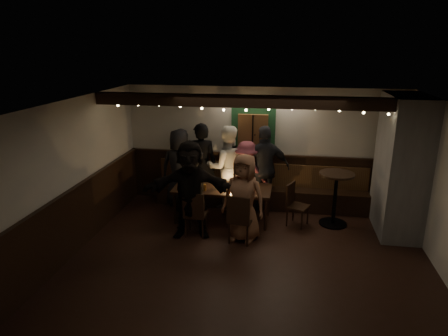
% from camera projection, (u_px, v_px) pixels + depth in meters
% --- Properties ---
extents(room, '(6.02, 5.01, 2.62)m').
position_uv_depth(room, '(313.00, 174.00, 7.64)').
color(room, black).
rests_on(room, ground).
extents(dining_table, '(1.95, 0.84, 0.85)m').
position_uv_depth(dining_table, '(222.00, 190.00, 8.02)').
color(dining_table, black).
rests_on(dining_table, ground).
extents(chair_near_left, '(0.40, 0.40, 0.88)m').
position_uv_depth(chair_near_left, '(195.00, 212.00, 7.36)').
color(chair_near_left, black).
rests_on(chair_near_left, ground).
extents(chair_near_right, '(0.48, 0.48, 0.92)m').
position_uv_depth(chair_near_right, '(240.00, 217.00, 7.09)').
color(chair_near_right, black).
rests_on(chair_near_right, ground).
extents(chair_end, '(0.50, 0.50, 0.85)m').
position_uv_depth(chair_end, '(294.00, 202.00, 7.87)').
color(chair_end, black).
rests_on(chair_end, ground).
extents(high_top, '(0.68, 0.68, 1.08)m').
position_uv_depth(high_top, '(335.00, 192.00, 7.81)').
color(high_top, black).
rests_on(high_top, ground).
extents(person_a, '(0.86, 0.57, 1.73)m').
position_uv_depth(person_a, '(180.00, 168.00, 8.72)').
color(person_a, black).
rests_on(person_a, ground).
extents(person_b, '(0.72, 0.50, 1.86)m').
position_uv_depth(person_b, '(201.00, 165.00, 8.71)').
color(person_b, black).
rests_on(person_b, ground).
extents(person_c, '(1.06, 0.93, 1.83)m').
position_uv_depth(person_c, '(227.00, 167.00, 8.62)').
color(person_c, silver).
rests_on(person_c, ground).
extents(person_d, '(1.00, 0.60, 1.52)m').
position_uv_depth(person_d, '(247.00, 176.00, 8.52)').
color(person_d, maroon).
rests_on(person_d, ground).
extents(person_e, '(1.17, 0.75, 1.85)m').
position_uv_depth(person_e, '(265.00, 169.00, 8.49)').
color(person_e, black).
rests_on(person_e, ground).
extents(person_f, '(1.75, 0.80, 1.82)m').
position_uv_depth(person_f, '(190.00, 190.00, 7.29)').
color(person_f, black).
rests_on(person_f, ground).
extents(person_g, '(0.89, 0.69, 1.62)m').
position_uv_depth(person_g, '(244.00, 198.00, 7.16)').
color(person_g, '#905C40').
rests_on(person_g, ground).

